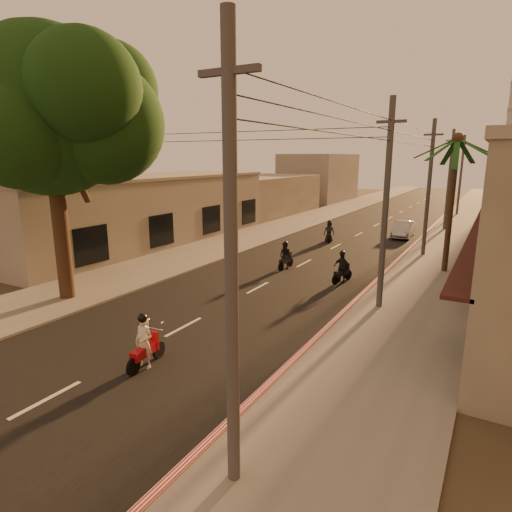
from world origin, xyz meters
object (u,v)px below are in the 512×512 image
object	(u,v)px
broadleaf_tree	(57,112)
scooter_red	(145,344)
scooter_far_a	(329,232)
parked_car	(403,229)
scooter_mid_a	(285,256)
palm_tree	(457,147)
scooter_mid_b	(342,268)

from	to	relation	value
broadleaf_tree	scooter_red	bearing A→B (deg)	-23.55
scooter_far_a	parked_car	bearing A→B (deg)	27.49
scooter_red	scooter_far_a	bearing A→B (deg)	89.67
broadleaf_tree	scooter_mid_a	distance (m)	14.08
palm_tree	parked_car	xyz separation A→B (m)	(-4.39, 10.50, -6.47)
scooter_mid_b	scooter_red	bearing A→B (deg)	-86.54
scooter_red	scooter_mid_a	distance (m)	13.46
scooter_red	scooter_mid_b	world-z (taller)	scooter_red
scooter_mid_b	palm_tree	bearing A→B (deg)	61.16
scooter_mid_a	parked_car	world-z (taller)	scooter_mid_a
palm_tree	parked_car	world-z (taller)	palm_tree
palm_tree	scooter_far_a	world-z (taller)	palm_tree
parked_car	palm_tree	bearing A→B (deg)	-69.92
scooter_red	scooter_mid_b	bearing A→B (deg)	73.42
broadleaf_tree	parked_car	size ratio (longest dim) A/B	2.90
palm_tree	scooter_mid_a	bearing A→B (deg)	-155.75
scooter_far_a	parked_car	distance (m)	6.93
broadleaf_tree	palm_tree	distance (m)	20.18
scooter_mid_a	scooter_mid_b	xyz separation A→B (m)	(3.87, -1.07, 0.03)
scooter_far_a	scooter_red	bearing A→B (deg)	-104.79
palm_tree	scooter_red	world-z (taller)	palm_tree
broadleaf_tree	scooter_far_a	size ratio (longest dim) A/B	6.80
palm_tree	parked_car	bearing A→B (deg)	112.71
palm_tree	scooter_mid_b	xyz separation A→B (m)	(-4.59, -4.88, -6.35)
palm_tree	broadleaf_tree	bearing A→B (deg)	-136.52
palm_tree	scooter_mid_a	world-z (taller)	palm_tree
scooter_mid_a	scooter_far_a	world-z (taller)	scooter_far_a
scooter_red	scooter_mid_b	distance (m)	12.54
scooter_red	palm_tree	bearing A→B (deg)	62.29
scooter_far_a	scooter_mid_a	bearing A→B (deg)	-106.29
scooter_mid_b	scooter_far_a	world-z (taller)	scooter_far_a
parked_car	scooter_mid_a	bearing A→B (deg)	-108.48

